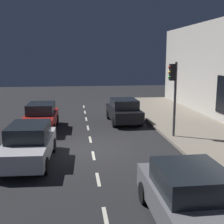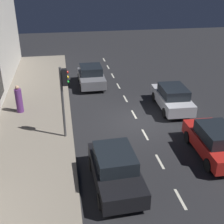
{
  "view_description": "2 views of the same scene",
  "coord_description": "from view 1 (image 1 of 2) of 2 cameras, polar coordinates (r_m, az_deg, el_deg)",
  "views": [
    {
      "loc": [
        -0.76,
        -13.56,
        4.34
      ],
      "look_at": [
        1.31,
        2.82,
        1.22
      ],
      "focal_mm": 47.63,
      "sensor_mm": 36.0,
      "label": 1
    },
    {
      "loc": [
        4.26,
        15.13,
        8.27
      ],
      "look_at": [
        1.93,
        1.83,
        1.69
      ],
      "focal_mm": 46.36,
      "sensor_mm": 36.0,
      "label": 2
    }
  ],
  "objects": [
    {
      "name": "ground_plane",
      "position": [
        14.26,
        -3.85,
        -7.04
      ],
      "size": [
        60.0,
        60.0,
        0.0
      ],
      "primitive_type": "plane",
      "color": "#232326"
    },
    {
      "name": "sidewalk",
      "position": [
        15.85,
        19.44,
        -5.54
      ],
      "size": [
        4.5,
        32.0,
        0.15
      ],
      "color": "gray",
      "rests_on": "ground"
    },
    {
      "name": "lane_centre_line",
      "position": [
        13.31,
        -3.59,
        -8.33
      ],
      "size": [
        0.12,
        27.2,
        0.01
      ],
      "color": "beige",
      "rests_on": "ground"
    },
    {
      "name": "traffic_light",
      "position": [
        15.69,
        11.69,
        5.15
      ],
      "size": [
        0.47,
        0.32,
        3.89
      ],
      "color": "#424244",
      "rests_on": "sidewalk"
    },
    {
      "name": "parked_car_0",
      "position": [
        8.23,
        14.52,
        -15.23
      ],
      "size": [
        2.01,
        3.86,
        1.58
      ],
      "rotation": [
        0.0,
        0.0,
        -0.0
      ],
      "color": "slate",
      "rests_on": "ground"
    },
    {
      "name": "parked_car_1",
      "position": [
        18.11,
        -13.46,
        -0.9
      ],
      "size": [
        1.9,
        4.11,
        1.58
      ],
      "rotation": [
        0.0,
        0.0,
        3.11
      ],
      "color": "red",
      "rests_on": "ground"
    },
    {
      "name": "parked_car_2",
      "position": [
        12.75,
        -15.67,
        -5.87
      ],
      "size": [
        2.02,
        4.29,
        1.58
      ],
      "rotation": [
        0.0,
        0.0,
        3.1
      ],
      "color": "#B7B7BC",
      "rests_on": "ground"
    },
    {
      "name": "parked_car_3",
      "position": [
        19.57,
        2.27,
        0.24
      ],
      "size": [
        2.0,
        4.03,
        1.58
      ],
      "rotation": [
        0.0,
        0.0,
        0.03
      ],
      "color": "black",
      "rests_on": "ground"
    }
  ]
}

